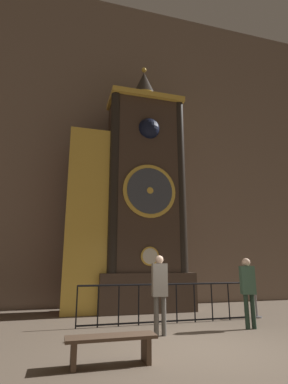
{
  "coord_description": "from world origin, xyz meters",
  "views": [
    {
      "loc": [
        -2.66,
        -5.62,
        1.55
      ],
      "look_at": [
        0.28,
        4.9,
        4.19
      ],
      "focal_mm": 28.0,
      "sensor_mm": 36.0,
      "label": 1
    }
  ],
  "objects_px": {
    "stanchion_post": "(256,305)",
    "visitor_bench": "(111,344)",
    "clock_tower": "(132,199)",
    "visitor_far": "(248,285)",
    "visitor_near": "(160,287)"
  },
  "relations": [
    {
      "from": "visitor_far",
      "to": "stanchion_post",
      "type": "xyz_separation_m",
      "value": [
        1.15,
        1.36,
        -0.68
      ]
    },
    {
      "from": "stanchion_post",
      "to": "visitor_bench",
      "type": "bearing_deg",
      "value": -147.58
    },
    {
      "from": "clock_tower",
      "to": "stanchion_post",
      "type": "distance_m",
      "value": 5.36
    },
    {
      "from": "stanchion_post",
      "to": "visitor_far",
      "type": "bearing_deg",
      "value": -130.26
    },
    {
      "from": "clock_tower",
      "to": "stanchion_post",
      "type": "xyz_separation_m",
      "value": [
        3.35,
        -2.22,
        -3.54
      ]
    },
    {
      "from": "clock_tower",
      "to": "stanchion_post",
      "type": "bearing_deg",
      "value": -33.47
    },
    {
      "from": "visitor_near",
      "to": "visitor_far",
      "type": "xyz_separation_m",
      "value": [
        2.38,
        0.09,
        -0.02
      ]
    },
    {
      "from": "visitor_near",
      "to": "stanchion_post",
      "type": "height_order",
      "value": "visitor_near"
    },
    {
      "from": "stanchion_post",
      "to": "visitor_bench",
      "type": "relative_size",
      "value": 0.72
    },
    {
      "from": "visitor_far",
      "to": "clock_tower",
      "type": "bearing_deg",
      "value": 136.83
    },
    {
      "from": "clock_tower",
      "to": "visitor_near",
      "type": "height_order",
      "value": "clock_tower"
    },
    {
      "from": "clock_tower",
      "to": "visitor_near",
      "type": "distance_m",
      "value": 4.64
    },
    {
      "from": "visitor_near",
      "to": "stanchion_post",
      "type": "distance_m",
      "value": 3.88
    },
    {
      "from": "visitor_near",
      "to": "stanchion_post",
      "type": "xyz_separation_m",
      "value": [
        3.53,
        1.45,
        -0.7
      ]
    },
    {
      "from": "clock_tower",
      "to": "visitor_far",
      "type": "xyz_separation_m",
      "value": [
        2.2,
        -3.58,
        -2.86
      ]
    }
  ]
}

